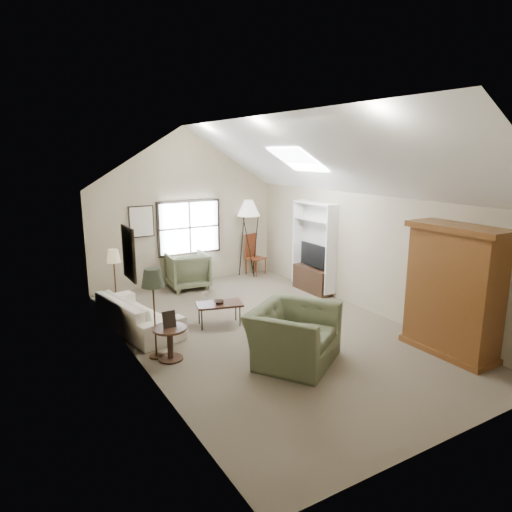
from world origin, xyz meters
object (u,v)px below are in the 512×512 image
coffee_table (219,314)px  side_table (170,344)px  sofa (136,313)px  armchair_far (187,270)px  armchair_near (293,335)px  armoire (454,291)px  side_chair (256,255)px

coffee_table → side_table: size_ratio=1.59×
sofa → armchair_far: (1.93, 2.12, 0.12)m
sofa → coffee_table: (1.48, -0.63, -0.10)m
armchair_near → armoire: bearing=-56.7°
side_table → side_chair: bearing=44.8°
side_table → side_chair: side_chair is taller
side_chair → coffee_table: bearing=-149.1°
armchair_far → coffee_table: armchair_far is taller
sofa → coffee_table: bearing=-124.2°
armoire → sofa: (-4.30, 3.76, -0.77)m
armchair_near → coffee_table: (-0.33, 2.06, -0.23)m
side_table → side_chair: size_ratio=0.49×
armoire → coffee_table: armoire is taller
armchair_near → side_table: (-1.70, 1.09, -0.18)m
armchair_far → armoire: bearing=117.3°
armchair_near → side_table: 2.03m
armoire → coffee_table: size_ratio=2.47×
armchair_near → armchair_far: (0.13, 4.80, -0.01)m
coffee_table → armchair_far: bearing=80.5°
coffee_table → armchair_near: bearing=-80.9°
armoire → armchair_near: 2.79m
armchair_far → side_chair: bearing=-168.7°
coffee_table → armoire: bearing=-47.9°
coffee_table → side_table: 1.69m
armoire → sofa: 5.77m
coffee_table → sofa: bearing=156.9°
armoire → armchair_far: 6.37m
armoire → sofa: size_ratio=0.98×
side_table → side_chair: (3.97, 3.94, 0.29)m
sofa → armoire: bearing=-142.2°
armchair_near → side_table: size_ratio=2.51×
side_table → sofa: bearing=93.6°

